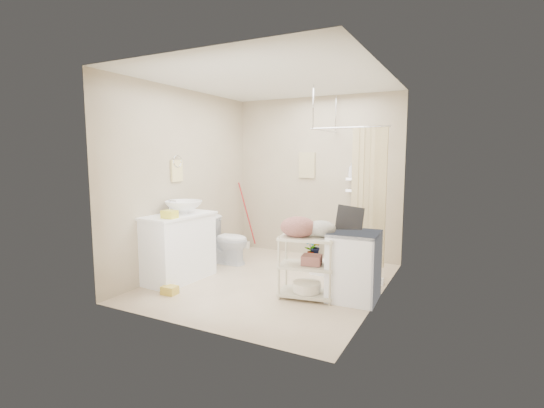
% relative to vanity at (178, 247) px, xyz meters
% --- Properties ---
extents(floor, '(3.20, 3.20, 0.00)m').
position_rel_vanity_xyz_m(floor, '(1.16, 0.48, -0.44)').
color(floor, beige).
rests_on(floor, ground).
extents(ceiling, '(2.80, 3.20, 0.04)m').
position_rel_vanity_xyz_m(ceiling, '(1.16, 0.48, 2.16)').
color(ceiling, silver).
rests_on(ceiling, ground).
extents(wall_back, '(2.80, 0.04, 2.60)m').
position_rel_vanity_xyz_m(wall_back, '(1.16, 2.08, 0.86)').
color(wall_back, '#BBAC91').
rests_on(wall_back, ground).
extents(wall_front, '(2.80, 0.04, 2.60)m').
position_rel_vanity_xyz_m(wall_front, '(1.16, -1.12, 0.86)').
color(wall_front, '#BBAC91').
rests_on(wall_front, ground).
extents(wall_left, '(0.04, 3.20, 2.60)m').
position_rel_vanity_xyz_m(wall_left, '(-0.24, 0.48, 0.86)').
color(wall_left, '#BBAC91').
rests_on(wall_left, ground).
extents(wall_right, '(0.04, 3.20, 2.60)m').
position_rel_vanity_xyz_m(wall_right, '(2.56, 0.48, 0.86)').
color(wall_right, '#BBAC91').
rests_on(wall_right, ground).
extents(vanity, '(0.63, 1.04, 0.89)m').
position_rel_vanity_xyz_m(vanity, '(0.00, 0.00, 0.00)').
color(vanity, white).
rests_on(vanity, ground).
extents(sink, '(0.58, 0.58, 0.17)m').
position_rel_vanity_xyz_m(sink, '(0.04, 0.10, 0.53)').
color(sink, white).
rests_on(sink, vanity).
extents(counter_basket, '(0.18, 0.14, 0.10)m').
position_rel_vanity_xyz_m(counter_basket, '(0.15, -0.30, 0.49)').
color(counter_basket, yellow).
rests_on(counter_basket, vanity).
extents(floor_basket, '(0.27, 0.22, 0.14)m').
position_rel_vanity_xyz_m(floor_basket, '(0.29, -0.50, -0.37)').
color(floor_basket, gold).
rests_on(floor_basket, ground).
extents(toilet, '(0.73, 0.44, 0.73)m').
position_rel_vanity_xyz_m(toilet, '(0.12, 0.98, -0.08)').
color(toilet, silver).
rests_on(toilet, ground).
extents(mop, '(0.15, 0.15, 1.18)m').
position_rel_vanity_xyz_m(mop, '(-0.10, 1.97, 0.14)').
color(mop, '#B12024').
rests_on(mop, ground).
extents(potted_plant_a, '(0.23, 0.20, 0.36)m').
position_rel_vanity_xyz_m(potted_plant_a, '(1.16, 1.86, -0.27)').
color(potted_plant_a, brown).
rests_on(potted_plant_a, ground).
extents(potted_plant_b, '(0.24, 0.22, 0.35)m').
position_rel_vanity_xyz_m(potted_plant_b, '(1.24, 1.92, -0.27)').
color(potted_plant_b, brown).
rests_on(potted_plant_b, ground).
extents(hanging_towel, '(0.28, 0.03, 0.42)m').
position_rel_vanity_xyz_m(hanging_towel, '(1.01, 2.06, 1.06)').
color(hanging_towel, '#C5BC8E').
rests_on(hanging_towel, wall_back).
extents(towel_ring, '(0.04, 0.22, 0.34)m').
position_rel_vanity_xyz_m(towel_ring, '(-0.22, 0.28, 1.03)').
color(towel_ring, '#F3E090').
rests_on(towel_ring, wall_left).
extents(tp_holder, '(0.08, 0.12, 0.14)m').
position_rel_vanity_xyz_m(tp_holder, '(-0.20, 0.53, 0.28)').
color(tp_holder, silver).
rests_on(tp_holder, wall_left).
extents(shower, '(1.10, 1.10, 2.10)m').
position_rel_vanity_xyz_m(shower, '(2.01, 1.53, 0.61)').
color(shower, white).
rests_on(shower, ground).
extents(shampoo_bottle_a, '(0.10, 0.10, 0.22)m').
position_rel_vanity_xyz_m(shampoo_bottle_a, '(1.77, 2.01, 0.99)').
color(shampoo_bottle_a, silver).
rests_on(shampoo_bottle_a, shower).
extents(shampoo_bottle_b, '(0.08, 0.08, 0.17)m').
position_rel_vanity_xyz_m(shampoo_bottle_b, '(1.87, 2.02, 0.96)').
color(shampoo_bottle_b, '#506FB6').
rests_on(shampoo_bottle_b, shower).
extents(washing_machine, '(0.57, 0.59, 0.80)m').
position_rel_vanity_xyz_m(washing_machine, '(2.30, 0.36, -0.05)').
color(washing_machine, white).
rests_on(washing_machine, ground).
extents(laundry_rack, '(0.69, 0.47, 0.88)m').
position_rel_vanity_xyz_m(laundry_rack, '(1.80, 0.15, -0.01)').
color(laundry_rack, beige).
rests_on(laundry_rack, ground).
extents(ironing_board, '(0.33, 0.19, 1.11)m').
position_rel_vanity_xyz_m(ironing_board, '(2.18, 0.39, 0.11)').
color(ironing_board, black).
rests_on(ironing_board, ground).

